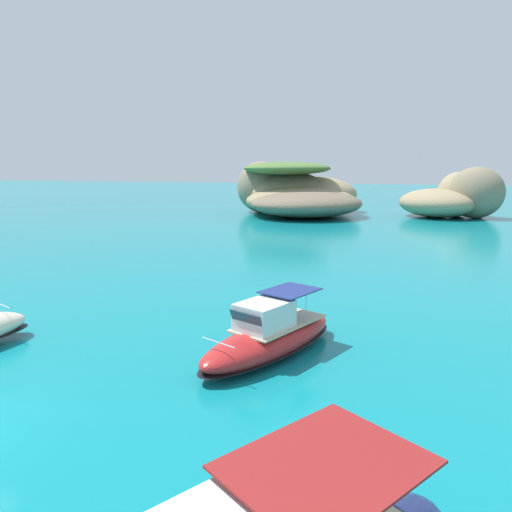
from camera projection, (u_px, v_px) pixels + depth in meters
name	position (u px, v px, depth m)	size (l,w,h in m)	color
islet_large	(295.00, 194.00, 70.17)	(23.36, 27.28, 7.79)	#9E8966
islet_small	(455.00, 198.00, 65.20)	(16.12, 14.60, 6.93)	#84755B
motorboat_red	(270.00, 337.00, 17.24)	(4.63, 7.35, 2.22)	red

